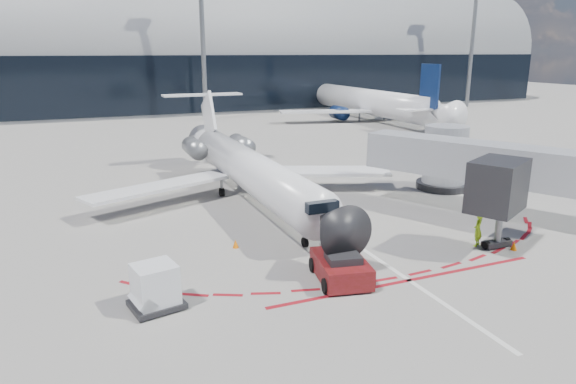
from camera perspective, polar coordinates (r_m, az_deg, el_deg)
name	(u,v)px	position (r m, az deg, el deg)	size (l,w,h in m)	color
ground	(306,211)	(33.76, 1.98, -2.09)	(260.00, 260.00, 0.00)	slate
apron_centerline	(294,203)	(35.51, 0.65, -1.18)	(0.25, 40.00, 0.01)	silver
apron_stop_bar	(409,280)	(24.46, 13.31, -9.53)	(14.00, 0.25, 0.01)	maroon
terminal_building	(153,61)	(95.24, -14.81, 13.93)	(150.00, 24.15, 24.00)	gray
jet_bridge	(460,163)	(35.75, 18.57, 3.08)	(10.03, 15.20, 4.90)	#999CA2
light_mast_centre	(203,34)	(79.49, -9.48, 16.90)	(0.70, 0.70, 25.00)	slate
light_mast_east	(473,38)	(103.22, 19.84, 15.84)	(0.70, 0.70, 25.00)	slate
regional_jet	(246,167)	(36.01, -4.69, 2.80)	(22.47, 27.71, 6.94)	white
pushback_tug	(341,268)	(23.74, 5.90, -8.35)	(2.82, 5.47, 1.39)	#51100B
ramp_worker	(478,230)	(29.33, 20.34, -3.95)	(0.66, 0.43, 1.82)	#A7E518
uld_container	(156,287)	(21.71, -14.51, -10.20)	(2.33, 2.09, 1.90)	black
safety_cone_left	(236,244)	(27.60, -5.85, -5.74)	(0.32, 0.32, 0.45)	orange
safety_cone_right	(514,246)	(29.64, 23.81, -5.49)	(0.34, 0.34, 0.47)	orange
bg_airliner_1	(370,84)	(79.38, 9.08, 11.78)	(33.29, 35.25, 10.77)	white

